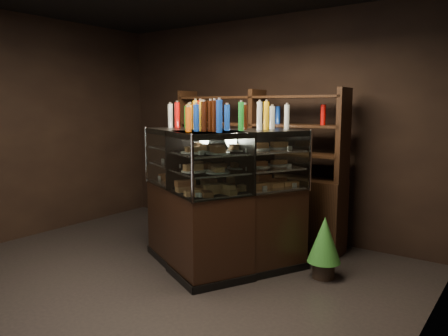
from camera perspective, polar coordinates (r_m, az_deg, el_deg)
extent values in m
plane|color=black|center=(4.59, -11.49, -15.03)|extent=(5.00, 5.00, 0.00)
cube|color=black|center=(6.19, 5.39, 5.39)|extent=(5.00, 0.02, 3.00)
cube|color=black|center=(2.92, 23.14, 1.75)|extent=(0.02, 5.00, 3.00)
cube|color=black|center=(4.79, 1.84, -8.15)|extent=(1.22, 1.54, 0.90)
cube|color=black|center=(4.92, 1.82, -12.73)|extent=(1.26, 1.58, 0.08)
cube|color=black|center=(4.61, 1.90, 4.55)|extent=(1.22, 1.54, 0.06)
cube|color=silver|center=(4.68, 1.87, -2.74)|extent=(1.15, 1.46, 0.02)
cube|color=silver|center=(4.65, 1.88, -0.17)|extent=(1.15, 1.46, 0.02)
cube|color=silver|center=(4.62, 1.89, 2.16)|extent=(1.15, 1.46, 0.02)
cube|color=white|center=(4.33, 4.22, 0.49)|extent=(0.61, 1.24, 0.63)
cylinder|color=silver|center=(4.74, 11.20, 1.01)|extent=(0.03, 0.03, 0.65)
cylinder|color=silver|center=(4.02, -4.17, -0.11)|extent=(0.03, 0.03, 0.65)
cube|color=black|center=(4.93, -3.59, -7.68)|extent=(1.54, 1.23, 0.90)
cube|color=black|center=(5.06, -3.55, -12.15)|extent=(1.58, 1.27, 0.08)
cube|color=black|center=(4.75, -3.70, 4.65)|extent=(1.54, 1.23, 0.06)
cube|color=silver|center=(4.83, -3.64, -2.42)|extent=(1.46, 1.16, 0.02)
cube|color=silver|center=(4.79, -3.66, 0.07)|extent=(1.46, 1.16, 0.02)
cube|color=silver|center=(4.77, -3.68, 2.34)|extent=(1.46, 1.16, 0.02)
cube|color=white|center=(4.65, -7.66, 0.96)|extent=(1.23, 0.62, 0.63)
cylinder|color=silver|center=(4.02, -4.17, -0.11)|extent=(0.03, 0.03, 0.65)
cylinder|color=silver|center=(5.30, -10.10, 1.78)|extent=(0.03, 0.03, 0.65)
cube|color=#B36E40|center=(4.39, -4.46, -2.99)|extent=(0.16, 0.20, 0.06)
cube|color=#B36E40|center=(4.47, -2.20, -2.77)|extent=(0.16, 0.20, 0.06)
cube|color=#B36E40|center=(4.55, -0.02, -2.56)|extent=(0.16, 0.20, 0.06)
cube|color=#B36E40|center=(4.64, 2.08, -2.35)|extent=(0.16, 0.20, 0.06)
cube|color=#B36E40|center=(4.74, 4.09, -2.14)|extent=(0.16, 0.20, 0.06)
cube|color=#B36E40|center=(4.85, 6.02, -1.95)|extent=(0.16, 0.20, 0.06)
cube|color=#B36E40|center=(4.96, 7.87, -1.76)|extent=(0.16, 0.20, 0.06)
cylinder|color=white|center=(4.41, -4.02, -0.41)|extent=(0.24, 0.24, 0.02)
cube|color=#B36E40|center=(4.40, -4.02, 0.03)|extent=(0.15, 0.19, 0.05)
cylinder|color=white|center=(4.52, -0.99, -0.18)|extent=(0.24, 0.24, 0.02)
cube|color=#B36E40|center=(4.51, -0.99, 0.25)|extent=(0.15, 0.19, 0.05)
cylinder|color=white|center=(4.64, 1.88, 0.04)|extent=(0.24, 0.24, 0.02)
cube|color=#B36E40|center=(4.64, 1.88, 0.46)|extent=(0.15, 0.19, 0.05)
cylinder|color=white|center=(4.78, 4.60, 0.25)|extent=(0.24, 0.24, 0.02)
cube|color=#B36E40|center=(4.77, 4.60, 0.66)|extent=(0.15, 0.19, 0.05)
cylinder|color=white|center=(4.92, 7.16, 0.44)|extent=(0.24, 0.24, 0.02)
cube|color=#B36E40|center=(4.92, 7.16, 0.84)|extent=(0.15, 0.19, 0.05)
cylinder|color=white|center=(4.38, -4.04, 2.05)|extent=(0.24, 0.24, 0.02)
cube|color=#B36E40|center=(4.38, -4.05, 2.50)|extent=(0.15, 0.19, 0.05)
cylinder|color=white|center=(4.50, -1.00, 2.22)|extent=(0.24, 0.24, 0.02)
cube|color=#B36E40|center=(4.49, -1.00, 2.66)|extent=(0.15, 0.19, 0.05)
cylinder|color=white|center=(4.62, 1.89, 2.38)|extent=(0.24, 0.24, 0.02)
cube|color=#B36E40|center=(4.62, 1.89, 2.81)|extent=(0.15, 0.19, 0.05)
cylinder|color=white|center=(4.76, 4.62, 2.52)|extent=(0.24, 0.24, 0.02)
cube|color=#B36E40|center=(4.75, 4.63, 2.94)|extent=(0.15, 0.19, 0.05)
cylinder|color=white|center=(4.90, 7.20, 2.65)|extent=(0.24, 0.24, 0.02)
cube|color=#B36E40|center=(4.90, 7.20, 3.05)|extent=(0.15, 0.19, 0.05)
cube|color=#B36E40|center=(5.33, -6.50, -1.03)|extent=(0.20, 0.16, 0.06)
cube|color=#B36E40|center=(5.16, -5.73, -1.33)|extent=(0.20, 0.16, 0.06)
cube|color=#B36E40|center=(4.98, -4.90, -1.66)|extent=(0.20, 0.16, 0.06)
cube|color=#B36E40|center=(4.81, -4.02, -2.01)|extent=(0.20, 0.16, 0.06)
cube|color=#B36E40|center=(4.63, -3.06, -2.38)|extent=(0.20, 0.16, 0.06)
cube|color=#B36E40|center=(4.46, -2.03, -2.78)|extent=(0.20, 0.16, 0.06)
cube|color=#B36E40|center=(4.29, -0.92, -3.21)|extent=(0.20, 0.16, 0.06)
cylinder|color=white|center=(5.27, -5.97, 0.96)|extent=(0.24, 0.24, 0.02)
cube|color=#B36E40|center=(5.26, -5.98, 1.34)|extent=(0.19, 0.15, 0.05)
cylinder|color=white|center=(5.03, -4.87, 0.64)|extent=(0.24, 0.24, 0.02)
cube|color=#B36E40|center=(5.02, -4.88, 1.03)|extent=(0.19, 0.15, 0.05)
cylinder|color=white|center=(4.79, -3.66, 0.28)|extent=(0.24, 0.24, 0.02)
cube|color=#B36E40|center=(4.79, -3.67, 0.69)|extent=(0.19, 0.15, 0.05)
cylinder|color=white|center=(4.55, -2.33, -0.12)|extent=(0.24, 0.24, 0.02)
cube|color=#B36E40|center=(4.55, -2.33, 0.31)|extent=(0.19, 0.15, 0.05)
cylinder|color=white|center=(4.32, -0.85, -0.56)|extent=(0.24, 0.24, 0.02)
cube|color=#B36E40|center=(4.32, -0.85, -0.11)|extent=(0.19, 0.15, 0.05)
cylinder|color=white|center=(5.25, -6.00, 3.03)|extent=(0.24, 0.24, 0.02)
cube|color=#B36E40|center=(5.25, -6.01, 3.40)|extent=(0.19, 0.15, 0.05)
cylinder|color=white|center=(5.01, -4.90, 2.80)|extent=(0.24, 0.24, 0.02)
cube|color=#B36E40|center=(5.00, -4.90, 3.19)|extent=(0.19, 0.15, 0.05)
cylinder|color=white|center=(4.77, -3.68, 2.55)|extent=(0.24, 0.24, 0.02)
cube|color=#B36E40|center=(4.76, -3.69, 2.96)|extent=(0.19, 0.15, 0.05)
cylinder|color=white|center=(4.53, -2.34, 2.26)|extent=(0.24, 0.24, 0.02)
cube|color=#B36E40|center=(4.53, -2.34, 2.70)|extent=(0.19, 0.15, 0.05)
cylinder|color=white|center=(4.30, -0.85, 1.95)|extent=(0.24, 0.24, 0.02)
cube|color=#B36E40|center=(4.29, -0.85, 2.41)|extent=(0.19, 0.15, 0.05)
cylinder|color=black|center=(4.34, -4.75, 6.55)|extent=(0.06, 0.06, 0.28)
cylinder|color=silver|center=(4.34, -4.78, 8.54)|extent=(0.03, 0.03, 0.02)
cylinder|color=#0F38B2|center=(4.39, -3.36, 6.58)|extent=(0.06, 0.06, 0.28)
cylinder|color=silver|center=(4.38, -3.38, 8.54)|extent=(0.03, 0.03, 0.02)
cylinder|color=yellow|center=(4.44, -2.00, 6.61)|extent=(0.06, 0.06, 0.28)
cylinder|color=silver|center=(4.43, -2.00, 8.55)|extent=(0.03, 0.03, 0.02)
cylinder|color=#147223|center=(4.49, -0.66, 6.63)|extent=(0.06, 0.06, 0.28)
cylinder|color=silver|center=(4.49, -0.67, 8.55)|extent=(0.03, 0.03, 0.02)
cylinder|color=#D8590A|center=(4.54, 0.64, 6.65)|extent=(0.06, 0.06, 0.28)
cylinder|color=silver|center=(4.54, 0.64, 8.54)|extent=(0.03, 0.03, 0.02)
cylinder|color=silver|center=(4.60, 1.91, 6.66)|extent=(0.06, 0.06, 0.28)
cylinder|color=silver|center=(4.60, 1.92, 8.53)|extent=(0.03, 0.03, 0.02)
cylinder|color=#B20C0A|center=(4.66, 3.15, 6.67)|extent=(0.06, 0.06, 0.28)
cylinder|color=silver|center=(4.66, 3.16, 8.52)|extent=(0.03, 0.03, 0.02)
cylinder|color=black|center=(4.72, 4.36, 6.68)|extent=(0.06, 0.06, 0.28)
cylinder|color=silver|center=(4.72, 4.38, 8.50)|extent=(0.03, 0.03, 0.02)
cylinder|color=#0F38B2|center=(4.78, 5.53, 6.69)|extent=(0.06, 0.06, 0.28)
cylinder|color=silver|center=(4.78, 5.56, 8.48)|extent=(0.03, 0.03, 0.02)
cylinder|color=yellow|center=(4.85, 6.68, 6.69)|extent=(0.06, 0.06, 0.28)
cylinder|color=silver|center=(4.84, 6.71, 8.46)|extent=(0.03, 0.03, 0.02)
cylinder|color=#147223|center=(4.91, 7.80, 6.69)|extent=(0.06, 0.06, 0.28)
cylinder|color=silver|center=(4.91, 7.83, 8.44)|extent=(0.03, 0.03, 0.02)
cylinder|color=black|center=(5.28, -6.28, 6.81)|extent=(0.06, 0.06, 0.28)
cylinder|color=silver|center=(5.28, -6.30, 8.43)|extent=(0.03, 0.03, 0.02)
cylinder|color=#0F38B2|center=(5.17, -5.81, 6.79)|extent=(0.06, 0.06, 0.28)
cylinder|color=silver|center=(5.17, -5.83, 8.45)|extent=(0.03, 0.03, 0.02)
cylinder|color=yellow|center=(5.07, -5.32, 6.77)|extent=(0.06, 0.06, 0.28)
cylinder|color=silver|center=(5.06, -5.34, 8.46)|extent=(0.03, 0.03, 0.02)
cylinder|color=#147223|center=(4.96, -4.81, 6.75)|extent=(0.06, 0.06, 0.28)
cylinder|color=silver|center=(4.96, -4.83, 8.48)|extent=(0.03, 0.03, 0.02)
cylinder|color=#D8590A|center=(4.85, -4.28, 6.72)|extent=(0.06, 0.06, 0.28)
cylinder|color=silver|center=(4.85, -4.30, 8.49)|extent=(0.03, 0.03, 0.02)
cylinder|color=silver|center=(4.75, -3.72, 6.70)|extent=(0.06, 0.06, 0.28)
cylinder|color=silver|center=(4.75, -3.74, 8.51)|extent=(0.03, 0.03, 0.02)
cylinder|color=#B20C0A|center=(4.64, -3.14, 6.67)|extent=(0.06, 0.06, 0.28)
cylinder|color=silver|center=(4.64, -3.15, 8.52)|extent=(0.03, 0.03, 0.02)
cylinder|color=black|center=(4.54, -2.53, 6.64)|extent=(0.06, 0.06, 0.28)
cylinder|color=silver|center=(4.54, -2.54, 8.54)|extent=(0.03, 0.03, 0.02)
cylinder|color=#0F38B2|center=(4.43, -1.89, 6.61)|extent=(0.06, 0.06, 0.28)
cylinder|color=silver|center=(4.43, -1.90, 8.55)|extent=(0.03, 0.03, 0.02)
cylinder|color=yellow|center=(4.33, -1.22, 6.58)|extent=(0.06, 0.06, 0.28)
cylinder|color=silver|center=(4.33, -1.23, 8.56)|extent=(0.03, 0.03, 0.02)
cylinder|color=#147223|center=(4.23, -0.52, 6.54)|extent=(0.06, 0.06, 0.28)
cylinder|color=silver|center=(4.22, -0.53, 8.57)|extent=(0.03, 0.03, 0.02)
cylinder|color=black|center=(4.81, 12.87, -12.82)|extent=(0.23, 0.23, 0.17)
cone|color=#1A5B27|center=(4.71, 12.99, -9.08)|extent=(0.35, 0.35, 0.48)
cone|color=#1A5B27|center=(4.66, 13.06, -7.21)|extent=(0.27, 0.27, 0.34)
cube|color=black|center=(5.88, 4.24, -5.08)|extent=(2.37, 0.50, 0.90)
cube|color=black|center=(6.38, -4.72, 5.03)|extent=(0.07, 0.38, 1.10)
cube|color=black|center=(5.74, 4.34, 4.69)|extent=(0.07, 0.38, 1.10)
cube|color=black|center=(5.27, 15.33, 4.12)|extent=(0.07, 0.38, 1.10)
cube|color=black|center=(5.76, 4.32, 2.21)|extent=(2.32, 0.46, 0.03)
cube|color=black|center=(5.73, 4.35, 5.69)|extent=(2.32, 0.46, 0.03)
cube|color=black|center=(5.73, 4.39, 9.19)|extent=(2.32, 0.46, 0.03)
cylinder|color=black|center=(6.23, -2.88, 3.82)|extent=(0.06, 0.06, 0.22)
cylinder|color=#0F38B2|center=(5.90, 1.80, 3.58)|extent=(0.06, 0.06, 0.22)
cylinder|color=yellow|center=(5.60, 7.00, 3.29)|extent=(0.06, 0.06, 0.22)
cylinder|color=#147223|center=(5.36, 12.71, 2.94)|extent=(0.06, 0.06, 0.22)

